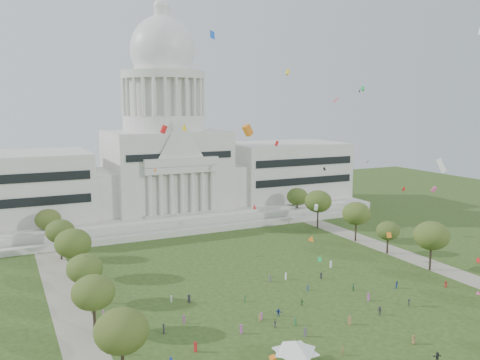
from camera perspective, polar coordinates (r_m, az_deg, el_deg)
name	(u,v)px	position (r m, az deg, el deg)	size (l,w,h in m)	color
ground	(335,325)	(109.77, 10.63, -15.73)	(400.00, 400.00, 0.00)	#2C4219
capitol	(165,161)	(204.10, -8.37, 2.11)	(160.00, 64.50, 91.30)	beige
path_left	(71,313)	(119.53, -18.48, -13.95)	(8.00, 160.00, 0.04)	gray
path_right	(407,256)	(160.73, 18.22, -8.10)	(8.00, 160.00, 0.04)	gray
row_tree_l_1	(121,331)	(86.62, -13.17, -16.18)	(8.86, 8.86, 12.59)	black
row_tree_l_2	(93,293)	(105.09, -16.16, -12.04)	(8.42, 8.42, 11.97)	black
row_tree_r_2	(432,236)	(147.10, 20.71, -5.87)	(9.55, 9.55, 13.58)	black
row_tree_l_3	(85,269)	(120.87, -17.04, -9.49)	(8.12, 8.12, 11.55)	black
row_tree_r_3	(388,231)	(159.66, 16.29, -5.49)	(7.01, 7.01, 9.98)	black
row_tree_l_4	(73,243)	(138.16, -18.24, -6.77)	(9.29, 9.29, 13.21)	black
row_tree_r_4	(356,214)	(170.92, 12.93, -3.69)	(9.19, 9.19, 13.06)	black
row_tree_l_5	(60,231)	(156.19, -19.55, -5.45)	(8.33, 8.33, 11.85)	black
row_tree_r_5	(318,201)	(185.89, 8.76, -2.39)	(9.82, 9.82, 13.96)	black
row_tree_l_6	(48,220)	(173.69, -20.74, -4.18)	(8.19, 8.19, 11.64)	black
row_tree_r_6	(297,197)	(202.21, 6.46, -1.87)	(8.42, 8.42, 11.97)	black
event_tent	(296,346)	(92.32, 6.26, -18.03)	(8.51, 8.51, 4.69)	#4C4C4C
person_0	(446,284)	(137.65, 22.12, -10.77)	(0.79, 0.52, 1.62)	#B21E1E
person_2	(397,285)	(132.84, 17.22, -11.18)	(0.87, 0.53, 1.78)	navy
person_3	(380,311)	(116.23, 15.41, -13.97)	(1.24, 0.64, 1.92)	#26262B
person_4	(302,302)	(118.01, 6.95, -13.46)	(0.90, 0.49, 1.53)	#33723F
person_5	(278,312)	(112.15, 4.33, -14.60)	(1.52, 0.60, 1.64)	navy
person_6	(414,340)	(105.43, 18.92, -16.59)	(0.87, 0.56, 1.77)	olive
person_7	(342,351)	(98.18, 11.43, -18.27)	(0.62, 0.45, 1.70)	olive
person_8	(275,324)	(106.98, 3.94, -15.84)	(0.71, 0.44, 1.46)	#4C4C51
person_9	(409,303)	(122.67, 18.45, -12.95)	(1.08, 0.56, 1.67)	#26262B
person_10	(353,287)	(128.56, 12.60, -11.67)	(1.04, 0.57, 1.78)	#33723F
person_11	(437,357)	(100.46, 21.27, -18.02)	(1.68, 0.66, 1.81)	#26262B
distant_crowd	(249,308)	(113.80, 0.97, -14.19)	(63.55, 32.95, 1.94)	#4C4C51
kite_swarm	(318,165)	(109.77, 8.74, 1.66)	(86.58, 101.93, 64.73)	black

